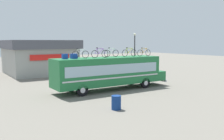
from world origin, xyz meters
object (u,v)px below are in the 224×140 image
object	(u,v)px
bus	(110,71)
rooftop_bicycle_1	(80,54)
rooftop_bicycle_3	(111,53)
rooftop_bicycle_4	(129,53)
rooftop_bicycle_2	(100,54)
trash_bin	(116,103)
street_lamp	(135,53)
rooftop_bicycle_5	(144,52)
luggage_bag_2	(74,56)
luggage_bag_1	(65,56)

from	to	relation	value
bus	rooftop_bicycle_1	size ratio (longest dim) A/B	7.22
rooftop_bicycle_3	rooftop_bicycle_4	xyz separation A→B (m)	(1.77, -0.48, 0.01)
rooftop_bicycle_2	trash_bin	world-z (taller)	rooftop_bicycle_2
rooftop_bicycle_1	street_lamp	size ratio (longest dim) A/B	0.29
rooftop_bicycle_1	rooftop_bicycle_5	world-z (taller)	rooftop_bicycle_1
rooftop_bicycle_1	rooftop_bicycle_4	distance (m)	5.17
luggage_bag_2	rooftop_bicycle_3	distance (m)	4.05
luggage_bag_1	luggage_bag_2	xyz separation A→B (m)	(0.81, -0.02, -0.01)
rooftop_bicycle_4	trash_bin	size ratio (longest dim) A/B	1.85
rooftop_bicycle_3	bus	bearing A→B (deg)	-137.30
rooftop_bicycle_5	trash_bin	size ratio (longest dim) A/B	1.81
trash_bin	bus	bearing A→B (deg)	61.16
luggage_bag_1	rooftop_bicycle_4	xyz separation A→B (m)	(6.62, -0.16, 0.16)
luggage_bag_2	rooftop_bicycle_3	xyz separation A→B (m)	(4.04, 0.33, 0.16)
rooftop_bicycle_4	street_lamp	xyz separation A→B (m)	(4.15, 4.47, -0.29)
rooftop_bicycle_1	rooftop_bicycle_4	world-z (taller)	rooftop_bicycle_4
trash_bin	street_lamp	bearing A→B (deg)	47.18
rooftop_bicycle_2	rooftop_bicycle_4	bearing A→B (deg)	1.93
rooftop_bicycle_1	trash_bin	xyz separation A→B (m)	(-0.42, -6.22, -2.96)
rooftop_bicycle_3	street_lamp	distance (m)	7.15
rooftop_bicycle_1	rooftop_bicycle_2	world-z (taller)	rooftop_bicycle_2
rooftop_bicycle_5	street_lamp	xyz separation A→B (m)	(2.46, 4.67, -0.28)
luggage_bag_2	rooftop_bicycle_2	xyz separation A→B (m)	(2.42, -0.26, 0.18)
luggage_bag_2	rooftop_bicycle_5	distance (m)	7.51
rooftop_bicycle_2	trash_bin	xyz separation A→B (m)	(-2.21, -5.94, -2.98)
luggage_bag_2	street_lamp	size ratio (longest dim) A/B	0.10
bus	rooftop_bicycle_4	distance (m)	2.79
luggage_bag_2	luggage_bag_1	bearing A→B (deg)	178.74
rooftop_bicycle_2	rooftop_bicycle_5	bearing A→B (deg)	-0.98
rooftop_bicycle_4	rooftop_bicycle_5	world-z (taller)	rooftop_bicycle_4
rooftop_bicycle_3	rooftop_bicycle_4	distance (m)	1.83
rooftop_bicycle_4	street_lamp	distance (m)	6.11
bus	rooftop_bicycle_5	size ratio (longest dim) A/B	6.85
rooftop_bicycle_3	trash_bin	distance (m)	8.13
bus	luggage_bag_2	size ratio (longest dim) A/B	22.18
rooftop_bicycle_5	luggage_bag_1	bearing A→B (deg)	177.51
luggage_bag_1	rooftop_bicycle_3	bearing A→B (deg)	3.74
rooftop_bicycle_2	rooftop_bicycle_5	xyz separation A→B (m)	(5.08, -0.09, -0.02)
rooftop_bicycle_1	rooftop_bicycle_3	xyz separation A→B (m)	(3.40, 0.31, 0.01)
rooftop_bicycle_3	rooftop_bicycle_5	xyz separation A→B (m)	(3.46, -0.68, -0.01)
trash_bin	rooftop_bicycle_5	bearing A→B (deg)	38.77
bus	rooftop_bicycle_4	xyz separation A→B (m)	(2.23, -0.05, 1.68)
bus	street_lamp	distance (m)	7.88
rooftop_bicycle_5	street_lamp	distance (m)	5.28
rooftop_bicycle_2	rooftop_bicycle_3	size ratio (longest dim) A/B	1.07
rooftop_bicycle_3	rooftop_bicycle_4	world-z (taller)	rooftop_bicycle_4
rooftop_bicycle_2	trash_bin	distance (m)	7.00
rooftop_bicycle_3	luggage_bag_1	bearing A→B (deg)	-176.26
rooftop_bicycle_3	street_lamp	bearing A→B (deg)	33.95
bus	rooftop_bicycle_3	size ratio (longest dim) A/B	7.15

